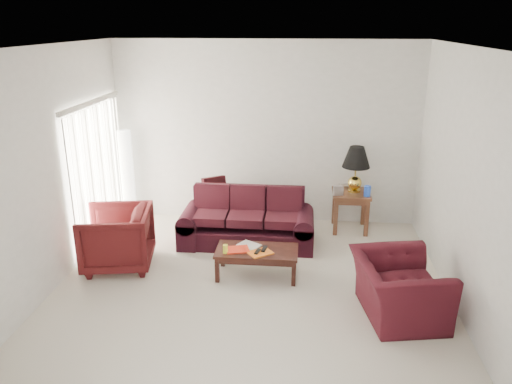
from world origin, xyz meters
TOP-DOWN VIEW (x-y plane):
  - floor at (0.00, 0.00)m, footprint 5.00×5.00m
  - blinds at (-2.42, 1.30)m, footprint 0.10×2.00m
  - sofa at (-0.20, 1.44)m, footprint 2.10×1.05m
  - throw_pillow at (-0.81, 2.08)m, footprint 0.43×0.37m
  - end_table at (1.41, 2.15)m, footprint 0.63×0.63m
  - table_lamp at (1.46, 2.20)m, footprint 0.46×0.46m
  - clock at (1.19, 1.98)m, footprint 0.16×0.09m
  - blue_canister at (1.65, 1.98)m, footprint 0.13×0.13m
  - picture_frame at (1.31, 2.34)m, footprint 0.17×0.18m
  - floor_lamp at (-2.31, 2.20)m, footprint 0.28×0.28m
  - armchair_left at (-1.90, 0.52)m, footprint 1.07×1.05m
  - armchair_right at (1.77, -0.36)m, footprint 1.12×1.23m
  - coffee_table at (0.05, 0.44)m, footprint 1.22×0.94m
  - magazine_red at (-0.20, 0.40)m, footprint 0.35×0.30m
  - magazine_white at (-0.06, 0.54)m, footprint 0.36×0.33m
  - magazine_orange at (0.11, 0.33)m, footprint 0.37×0.36m
  - remote_a at (0.07, 0.33)m, footprint 0.08×0.16m
  - remote_b at (0.15, 0.42)m, footprint 0.08×0.18m
  - yellow_glass at (-0.35, 0.30)m, footprint 0.08×0.08m

SIDE VIEW (x-z plane):
  - floor at x=0.00m, z-range 0.00..0.00m
  - coffee_table at x=0.05m, z-range 0.00..0.38m
  - end_table at x=1.41m, z-range 0.00..0.65m
  - armchair_right at x=1.77m, z-range 0.00..0.70m
  - magazine_white at x=-0.06m, z-range 0.38..0.40m
  - magazine_orange at x=0.11m, z-range 0.38..0.40m
  - magazine_red at x=-0.20m, z-range 0.38..0.40m
  - remote_a at x=0.07m, z-range 0.40..0.42m
  - remote_b at x=0.15m, z-range 0.40..0.42m
  - sofa at x=-0.20m, z-range 0.00..0.83m
  - armchair_left at x=-1.90m, z-range 0.00..0.84m
  - yellow_glass at x=-0.35m, z-range 0.38..0.50m
  - throw_pillow at x=-0.81m, z-range 0.46..0.86m
  - picture_frame at x=1.31m, z-range 0.70..0.75m
  - clock at x=1.19m, z-range 0.65..0.80m
  - blue_canister at x=1.65m, z-range 0.65..0.82m
  - floor_lamp at x=-2.31m, z-range 0.00..1.59m
  - table_lamp at x=1.46m, z-range 0.65..1.39m
  - blinds at x=-2.42m, z-range 0.00..2.16m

